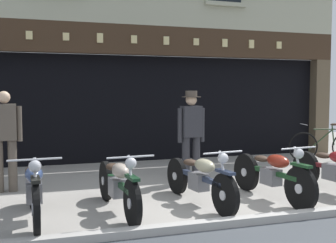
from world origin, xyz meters
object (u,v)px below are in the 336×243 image
(advert_board_near, at_px, (217,94))
(advert_board_far, at_px, (258,93))
(motorcycle_center_left, at_px, (118,184))
(motorcycle_center, at_px, (200,178))
(leaning_bicycle, at_px, (325,145))
(shopkeeper_center, at_px, (191,131))
(motorcycle_right, at_px, (334,169))
(motorcycle_left, at_px, (34,189))
(motorcycle_center_right, at_px, (272,173))
(salesman_left, at_px, (5,136))

(advert_board_near, relative_size, advert_board_far, 0.99)
(motorcycle_center_left, xyz_separation_m, motorcycle_center, (1.25, 0.04, -0.00))
(leaning_bicycle, bearing_deg, shopkeeper_center, 122.94)
(leaning_bicycle, bearing_deg, motorcycle_center_left, 133.23)
(advert_board_near, xyz_separation_m, leaning_bicycle, (2.29, -1.48, -1.27))
(motorcycle_center_left, height_order, motorcycle_right, motorcycle_right)
(motorcycle_center, bearing_deg, shopkeeper_center, -114.62)
(motorcycle_right, relative_size, shopkeeper_center, 1.11)
(motorcycle_left, bearing_deg, advert_board_far, -145.79)
(motorcycle_left, relative_size, advert_board_far, 2.28)
(motorcycle_center_right, height_order, advert_board_far, advert_board_far)
(motorcycle_center, relative_size, salesman_left, 1.18)
(motorcycle_center_left, distance_m, motorcycle_right, 3.65)
(salesman_left, relative_size, advert_board_far, 1.94)
(shopkeeper_center, bearing_deg, advert_board_far, -142.64)
(motorcycle_center_right, xyz_separation_m, advert_board_far, (2.21, 4.35, 1.27))
(motorcycle_center_right, bearing_deg, motorcycle_center, -10.93)
(salesman_left, distance_m, leaning_bicycle, 7.44)
(motorcycle_center_right, relative_size, salesman_left, 1.15)
(motorcycle_right, distance_m, leaning_bicycle, 3.54)
(motorcycle_right, xyz_separation_m, salesman_left, (-5.25, 1.80, 0.54))
(motorcycle_center_left, height_order, advert_board_far, advert_board_far)
(motorcycle_left, relative_size, advert_board_near, 2.30)
(motorcycle_center_right, height_order, motorcycle_right, motorcycle_center_right)
(shopkeeper_center, xyz_separation_m, advert_board_far, (2.93, 2.62, 0.72))
(motorcycle_center_left, distance_m, salesman_left, 2.45)
(motorcycle_left, distance_m, motorcycle_right, 4.77)
(motorcycle_right, bearing_deg, motorcycle_center_right, -4.93)
(motorcycle_center_left, bearing_deg, motorcycle_right, 175.02)
(motorcycle_center_left, height_order, salesman_left, salesman_left)
(salesman_left, xyz_separation_m, advert_board_far, (6.27, 2.53, 0.73))
(advert_board_near, bearing_deg, advert_board_far, 0.00)
(motorcycle_left, distance_m, advert_board_far, 7.35)
(motorcycle_center, height_order, motorcycle_center_right, motorcycle_center_right)
(motorcycle_center_left, bearing_deg, advert_board_far, -141.87)
(advert_board_near, bearing_deg, motorcycle_center_left, -128.67)
(motorcycle_center, bearing_deg, motorcycle_center_left, -6.44)
(advert_board_far, bearing_deg, motorcycle_center_right, -116.98)
(motorcycle_center_right, bearing_deg, motorcycle_left, -6.81)
(salesman_left, distance_m, shopkeeper_center, 3.34)
(motorcycle_center_right, bearing_deg, motorcycle_center_left, -7.91)
(motorcycle_right, bearing_deg, advert_board_near, -93.19)
(motorcycle_center, bearing_deg, advert_board_far, -136.92)
(motorcycle_center_right, bearing_deg, motorcycle_right, 174.03)
(motorcycle_right, height_order, leaning_bicycle, leaning_bicycle)
(motorcycle_center_left, bearing_deg, motorcycle_center_right, 174.38)
(motorcycle_left, relative_size, leaning_bicycle, 1.15)
(motorcycle_center_left, xyz_separation_m, leaning_bicycle, (5.74, 2.83, -0.03))
(shopkeeper_center, bearing_deg, motorcycle_right, 133.70)
(motorcycle_left, distance_m, shopkeeper_center, 3.39)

